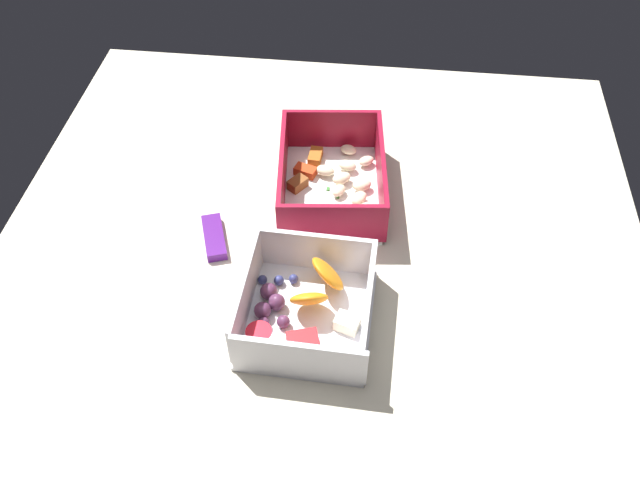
{
  "coord_description": "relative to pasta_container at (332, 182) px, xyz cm",
  "views": [
    {
      "loc": [
        -54.6,
        -6.31,
        63.56
      ],
      "look_at": [
        -0.83,
        -0.12,
        4.0
      ],
      "focal_mm": 37.62,
      "sensor_mm": 36.0,
      "label": 1
    }
  ],
  "objects": [
    {
      "name": "table_surface",
      "position": [
        -9.42,
        0.58,
        -3.1
      ],
      "size": [
        80.0,
        80.0,
        2.0
      ],
      "primitive_type": "cube",
      "color": "beige",
      "rests_on": "ground"
    },
    {
      "name": "pasta_container",
      "position": [
        0.0,
        0.0,
        0.0
      ],
      "size": [
        20.0,
        15.29,
        6.58
      ],
      "rotation": [
        0.0,
        0.0,
        0.11
      ],
      "color": "white",
      "rests_on": "table_surface"
    },
    {
      "name": "fruit_bowl",
      "position": [
        -20.67,
        0.99,
        0.02
      ],
      "size": [
        15.77,
        14.47,
        6.14
      ],
      "rotation": [
        0.0,
        0.0,
        -0.03
      ],
      "color": "white",
      "rests_on": "table_surface"
    },
    {
      "name": "candy_bar",
      "position": [
        -10.04,
        13.65,
        -1.5
      ],
      "size": [
        7.4,
        4.58,
        1.2
      ],
      "primitive_type": "cube",
      "rotation": [
        0.0,
        0.0,
        0.34
      ],
      "color": "#51197A",
      "rests_on": "table_surface"
    }
  ]
}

